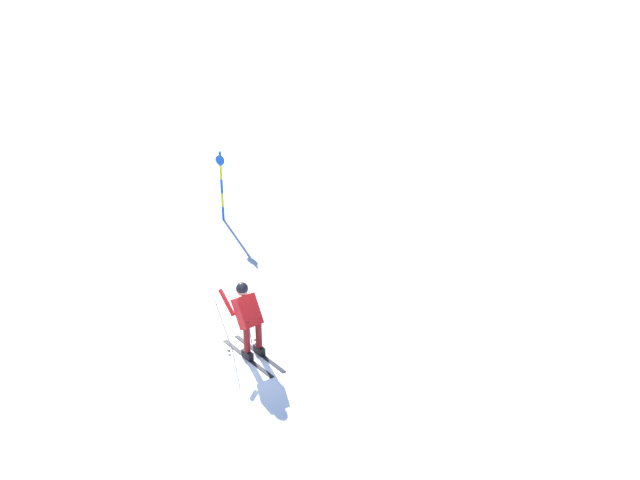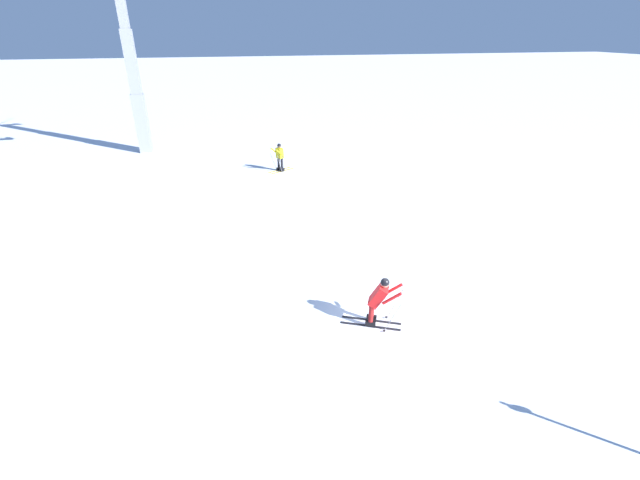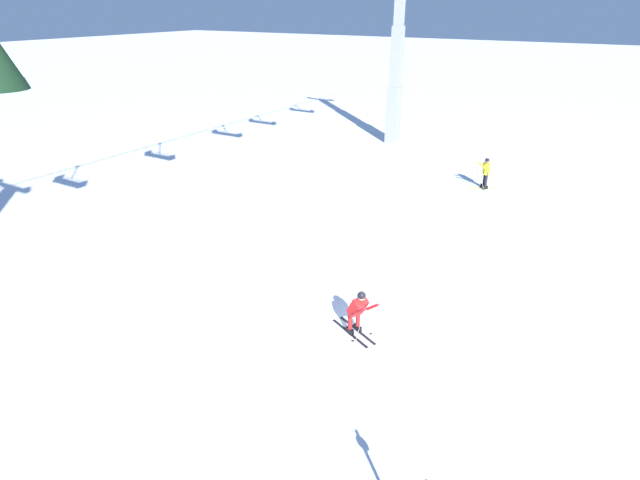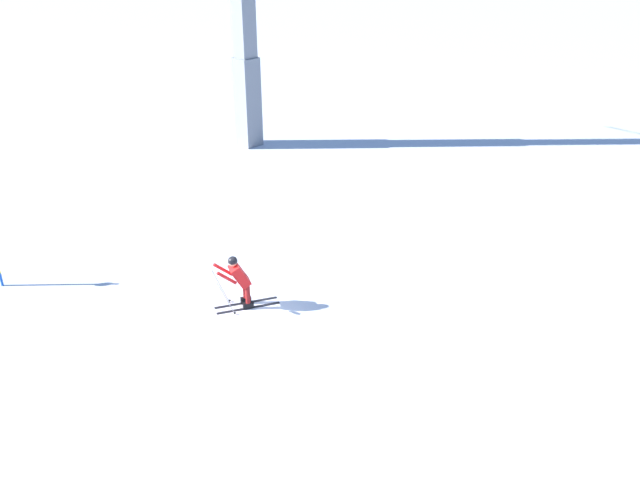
# 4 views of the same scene
# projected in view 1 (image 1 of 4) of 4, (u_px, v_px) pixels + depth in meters

# --- Properties ---
(ground_plane) EXTENTS (260.00, 260.00, 0.00)m
(ground_plane) POSITION_uv_depth(u_px,v_px,m) (223.00, 357.00, 15.60)
(ground_plane) COLOR white
(skier_carving_main) EXTENTS (1.20, 1.72, 1.65)m
(skier_carving_main) POSITION_uv_depth(u_px,v_px,m) (247.00, 314.00, 15.39)
(skier_carving_main) COLOR black
(skier_carving_main) RESTS_ON ground_plane
(trail_marker_pole) EXTENTS (0.07, 0.28, 1.99)m
(trail_marker_pole) POSITION_uv_depth(u_px,v_px,m) (221.00, 183.00, 21.39)
(trail_marker_pole) COLOR blue
(trail_marker_pole) RESTS_ON ground_plane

